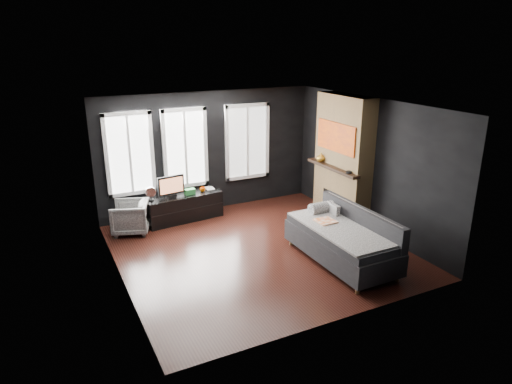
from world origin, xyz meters
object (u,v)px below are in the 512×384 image
armchair (130,216)px  media_console (184,207)px  mug (203,189)px  book (206,184)px  sofa (341,237)px  monitor (171,185)px  mantel_vase (321,157)px

armchair → media_console: 1.20m
mug → book: size_ratio=0.50×
sofa → monitor: (-2.13, 3.10, 0.37)m
sofa → armchair: sofa is taller
armchair → mug: bearing=116.8°
book → media_console: bearing=-166.7°
armchair → mantel_vase: mantel_vase is taller
monitor → book: 0.87m
armchair → media_console: armchair is taller
sofa → mug: sofa is taller
sofa → book: sofa is taller
armchair → mug: size_ratio=5.85×
sofa → media_console: bearing=120.3°
mug → mantel_vase: bearing=-24.3°
armchair → book: bearing=120.3°
armchair → book: size_ratio=2.90×
media_console → mantel_vase: 3.18m
mug → sofa: bearing=-66.0°
sofa → armchair: 4.26m
armchair → mug: (1.64, 0.19, 0.28)m
monitor → mug: monitor is taller
monitor → book: size_ratio=2.42×
armchair → monitor: 1.05m
armchair → monitor: (0.92, 0.13, 0.48)m
armchair → monitor: bearing=118.0°
media_console → monitor: 0.62m
sofa → book: (-1.29, 3.28, 0.22)m
monitor → armchair: bearing=179.3°
media_console → book: book is taller
media_console → book: 0.72m
book → mantel_vase: bearing=-27.9°
mug → media_console: bearing=-178.4°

